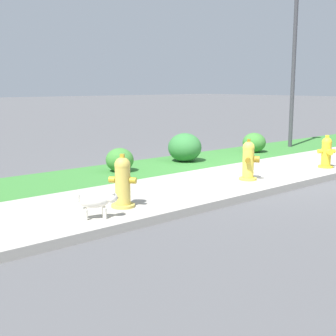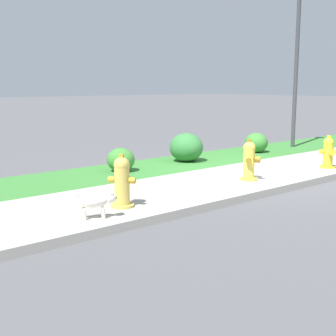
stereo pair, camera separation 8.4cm
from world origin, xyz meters
name	(u,v)px [view 1 (the left image)]	position (x,y,z in m)	size (l,w,h in m)	color
ground_plane	(260,174)	(0.00, 0.00, 0.00)	(120.00, 120.00, 0.00)	#515154
sidewalk_pavement	(260,174)	(0.00, 0.00, 0.01)	(18.00, 2.22, 0.01)	#ADA89E
grass_verge	(190,161)	(0.00, 2.02, 0.00)	(18.00, 1.83, 0.01)	#387A33
street_curb	(314,180)	(0.00, -1.19, 0.06)	(18.00, 0.16, 0.12)	#ADA89E
fire_hydrant_near_corner	(326,152)	(1.57, -0.50, 0.33)	(0.37, 0.35, 0.70)	yellow
fire_hydrant_far_end	(123,182)	(-3.56, -0.31, 0.37)	(0.37, 0.37, 0.78)	gold
fire_hydrant_at_driveway	(249,161)	(-0.69, -0.25, 0.37)	(0.37, 0.36, 0.76)	yellow
small_white_dog	(98,201)	(-4.15, -0.58, 0.24)	(0.49, 0.34, 0.40)	silver
street_lamp	(295,35)	(3.95, 2.02, 3.07)	(0.32, 0.32, 4.64)	#3D3D42
shrub_bush_far_verge	(254,143)	(2.29, 1.99, 0.25)	(0.60, 0.60, 0.51)	#3D7F33
shrub_bush_mid_verge	(185,147)	(-0.09, 2.09, 0.33)	(0.77, 0.77, 0.65)	#337538
shrub_bush_near_lamp	(120,160)	(-1.95, 2.03, 0.24)	(0.56, 0.56, 0.48)	#3D7F33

